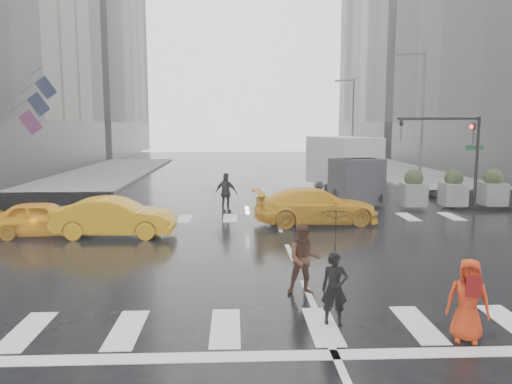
{
  "coord_description": "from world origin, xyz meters",
  "views": [
    {
      "loc": [
        -1.8,
        -15.74,
        4.13
      ],
      "look_at": [
        -1.02,
        2.0,
        1.71
      ],
      "focal_mm": 35.0,
      "sensor_mm": 36.0,
      "label": 1
    }
  ],
  "objects_px": {
    "traffic_signal_pole": "(458,143)",
    "taxi_mid": "(115,217)",
    "taxi_front": "(44,219)",
    "box_truck": "(346,166)",
    "pedestrian_orange": "(468,300)",
    "pedestrian_brown": "(304,259)"
  },
  "relations": [
    {
      "from": "traffic_signal_pole",
      "to": "taxi_mid",
      "type": "xyz_separation_m",
      "value": [
        -15.23,
        -5.42,
        -2.49
      ]
    },
    {
      "from": "traffic_signal_pole",
      "to": "taxi_front",
      "type": "bearing_deg",
      "value": -163.59
    },
    {
      "from": "taxi_mid",
      "to": "box_truck",
      "type": "relative_size",
      "value": 0.68
    },
    {
      "from": "traffic_signal_pole",
      "to": "pedestrian_orange",
      "type": "bearing_deg",
      "value": -113.27
    },
    {
      "from": "taxi_front",
      "to": "pedestrian_orange",
      "type": "bearing_deg",
      "value": -133.05
    },
    {
      "from": "taxi_front",
      "to": "box_truck",
      "type": "height_order",
      "value": "box_truck"
    },
    {
      "from": "pedestrian_brown",
      "to": "taxi_front",
      "type": "height_order",
      "value": "pedestrian_brown"
    },
    {
      "from": "pedestrian_orange",
      "to": "taxi_front",
      "type": "height_order",
      "value": "pedestrian_orange"
    },
    {
      "from": "traffic_signal_pole",
      "to": "pedestrian_brown",
      "type": "distance_m",
      "value": 15.26
    },
    {
      "from": "taxi_front",
      "to": "box_truck",
      "type": "relative_size",
      "value": 0.6
    },
    {
      "from": "pedestrian_brown",
      "to": "taxi_front",
      "type": "xyz_separation_m",
      "value": [
        -8.76,
        6.74,
        -0.21
      ]
    },
    {
      "from": "traffic_signal_pole",
      "to": "pedestrian_orange",
      "type": "height_order",
      "value": "traffic_signal_pole"
    },
    {
      "from": "pedestrian_brown",
      "to": "box_truck",
      "type": "height_order",
      "value": "box_truck"
    },
    {
      "from": "box_truck",
      "to": "traffic_signal_pole",
      "type": "bearing_deg",
      "value": -53.95
    },
    {
      "from": "taxi_front",
      "to": "traffic_signal_pole",
      "type": "bearing_deg",
      "value": -76.97
    },
    {
      "from": "pedestrian_orange",
      "to": "taxi_front",
      "type": "distance_m",
      "value": 14.95
    },
    {
      "from": "pedestrian_brown",
      "to": "pedestrian_orange",
      "type": "height_order",
      "value": "pedestrian_brown"
    },
    {
      "from": "pedestrian_brown",
      "to": "taxi_mid",
      "type": "relative_size",
      "value": 0.4
    },
    {
      "from": "taxi_front",
      "to": "box_truck",
      "type": "bearing_deg",
      "value": -60.18
    },
    {
      "from": "pedestrian_orange",
      "to": "taxi_mid",
      "type": "distance_m",
      "value": 12.91
    },
    {
      "from": "pedestrian_brown",
      "to": "pedestrian_orange",
      "type": "relative_size",
      "value": 1.08
    },
    {
      "from": "taxi_mid",
      "to": "box_truck",
      "type": "xyz_separation_m",
      "value": [
        10.6,
        8.83,
        1.1
      ]
    }
  ]
}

